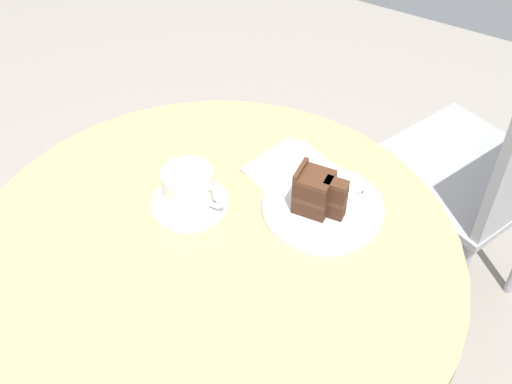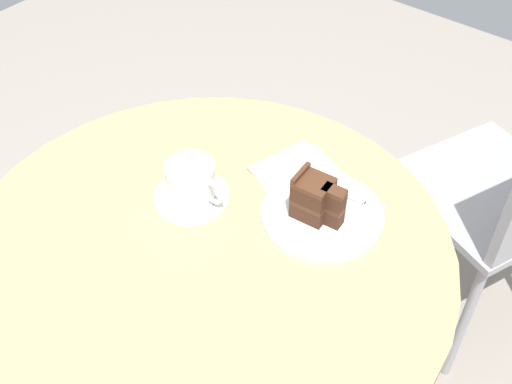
% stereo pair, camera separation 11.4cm
% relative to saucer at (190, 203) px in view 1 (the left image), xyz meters
% --- Properties ---
extents(cafe_table, '(0.87, 0.87, 0.69)m').
position_rel_saucer_xyz_m(cafe_table, '(0.09, -0.07, -0.11)').
color(cafe_table, tan).
rests_on(cafe_table, ground).
extents(saucer, '(0.14, 0.14, 0.01)m').
position_rel_saucer_xyz_m(saucer, '(0.00, 0.00, 0.00)').
color(saucer, white).
rests_on(saucer, cafe_table).
extents(coffee_cup, '(0.12, 0.09, 0.07)m').
position_rel_saucer_xyz_m(coffee_cup, '(-0.00, 0.01, 0.04)').
color(coffee_cup, white).
rests_on(coffee_cup, saucer).
extents(teaspoon, '(0.04, 0.09, 0.00)m').
position_rel_saucer_xyz_m(teaspoon, '(0.05, -0.00, 0.01)').
color(teaspoon, '#B7B7BC').
rests_on(teaspoon, saucer).
extents(cake_plate, '(0.22, 0.22, 0.01)m').
position_rel_saucer_xyz_m(cake_plate, '(0.22, 0.11, 0.00)').
color(cake_plate, white).
rests_on(cake_plate, cafe_table).
extents(cake_slice, '(0.09, 0.06, 0.09)m').
position_rel_saucer_xyz_m(cake_slice, '(0.21, 0.10, 0.05)').
color(cake_slice, '#422619').
rests_on(cake_slice, cake_plate).
extents(fork, '(0.15, 0.04, 0.00)m').
position_rel_saucer_xyz_m(fork, '(0.24, 0.17, 0.01)').
color(fork, '#B7B7BC').
rests_on(fork, cake_plate).
extents(napkin, '(0.21, 0.20, 0.00)m').
position_rel_saucer_xyz_m(napkin, '(0.12, 0.17, -0.00)').
color(napkin, beige).
rests_on(napkin, cafe_table).
extents(cafe_chair, '(0.49, 0.49, 0.87)m').
position_rel_saucer_xyz_m(cafe_chair, '(0.44, 0.60, -0.17)').
color(cafe_chair, '#9E9EA3').
rests_on(cafe_chair, ground).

